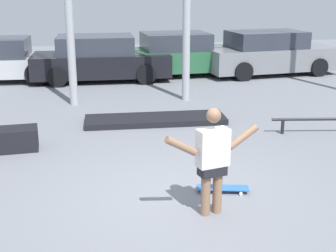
{
  "coord_description": "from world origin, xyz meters",
  "views": [
    {
      "loc": [
        -1.26,
        -6.13,
        3.01
      ],
      "look_at": [
        0.15,
        1.37,
        0.67
      ],
      "focal_mm": 50.0,
      "sensor_mm": 36.0,
      "label": 1
    }
  ],
  "objects_px": {
    "grind_rail": "(334,121)",
    "parked_car_grey": "(269,54)",
    "parked_car_black": "(100,59)",
    "skateboard": "(223,188)",
    "parked_car_green": "(179,55)",
    "skateboarder": "(213,158)",
    "manual_pad": "(155,120)"
  },
  "relations": [
    {
      "from": "skateboarder",
      "to": "grind_rail",
      "type": "distance_m",
      "value": 4.59
    },
    {
      "from": "manual_pad",
      "to": "parked_car_green",
      "type": "bearing_deg",
      "value": 72.91
    },
    {
      "from": "skateboard",
      "to": "manual_pad",
      "type": "xyz_separation_m",
      "value": [
        -0.4,
        3.81,
        0.0
      ]
    },
    {
      "from": "skateboarder",
      "to": "parked_car_green",
      "type": "height_order",
      "value": "skateboarder"
    },
    {
      "from": "grind_rail",
      "to": "parked_car_black",
      "type": "bearing_deg",
      "value": 124.37
    },
    {
      "from": "grind_rail",
      "to": "skateboarder",
      "type": "bearing_deg",
      "value": -139.53
    },
    {
      "from": "manual_pad",
      "to": "parked_car_black",
      "type": "distance_m",
      "value": 5.22
    },
    {
      "from": "skateboarder",
      "to": "manual_pad",
      "type": "xyz_separation_m",
      "value": [
        -0.05,
        4.43,
        -0.74
      ]
    },
    {
      "from": "parked_car_black",
      "to": "skateboarder",
      "type": "bearing_deg",
      "value": -81.78
    },
    {
      "from": "skateboarder",
      "to": "parked_car_black",
      "type": "distance_m",
      "value": 9.58
    },
    {
      "from": "grind_rail",
      "to": "parked_car_grey",
      "type": "height_order",
      "value": "parked_car_grey"
    },
    {
      "from": "skateboarder",
      "to": "grind_rail",
      "type": "xyz_separation_m",
      "value": [
        3.47,
        2.96,
        -0.54
      ]
    },
    {
      "from": "parked_car_black",
      "to": "parked_car_grey",
      "type": "relative_size",
      "value": 0.95
    },
    {
      "from": "grind_rail",
      "to": "parked_car_grey",
      "type": "bearing_deg",
      "value": 79.35
    },
    {
      "from": "grind_rail",
      "to": "parked_car_green",
      "type": "bearing_deg",
      "value": 104.6
    },
    {
      "from": "skateboarder",
      "to": "parked_car_green",
      "type": "distance_m",
      "value": 10.08
    },
    {
      "from": "skateboarder",
      "to": "skateboard",
      "type": "relative_size",
      "value": 1.85
    },
    {
      "from": "skateboard",
      "to": "grind_rail",
      "type": "bearing_deg",
      "value": 50.64
    },
    {
      "from": "parked_car_grey",
      "to": "manual_pad",
      "type": "bearing_deg",
      "value": -138.73
    },
    {
      "from": "skateboarder",
      "to": "parked_car_black",
      "type": "height_order",
      "value": "skateboarder"
    },
    {
      "from": "skateboard",
      "to": "parked_car_black",
      "type": "bearing_deg",
      "value": 112.5
    },
    {
      "from": "parked_car_black",
      "to": "grind_rail",
      "type": "bearing_deg",
      "value": -53.54
    },
    {
      "from": "manual_pad",
      "to": "grind_rail",
      "type": "distance_m",
      "value": 3.82
    },
    {
      "from": "skateboarder",
      "to": "parked_car_green",
      "type": "xyz_separation_m",
      "value": [
        1.65,
        9.95,
        -0.12
      ]
    },
    {
      "from": "manual_pad",
      "to": "skateboarder",
      "type": "bearing_deg",
      "value": -89.37
    },
    {
      "from": "skateboard",
      "to": "parked_car_green",
      "type": "distance_m",
      "value": 9.44
    },
    {
      "from": "parked_car_black",
      "to": "skateboard",
      "type": "bearing_deg",
      "value": -79.12
    },
    {
      "from": "manual_pad",
      "to": "parked_car_green",
      "type": "relative_size",
      "value": 0.78
    },
    {
      "from": "manual_pad",
      "to": "parked_car_grey",
      "type": "height_order",
      "value": "parked_car_grey"
    },
    {
      "from": "parked_car_black",
      "to": "parked_car_grey",
      "type": "height_order",
      "value": "parked_car_grey"
    },
    {
      "from": "parked_car_green",
      "to": "parked_car_grey",
      "type": "bearing_deg",
      "value": -10.97
    },
    {
      "from": "skateboarder",
      "to": "skateboard",
      "type": "xyz_separation_m",
      "value": [
        0.35,
        0.62,
        -0.74
      ]
    }
  ]
}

